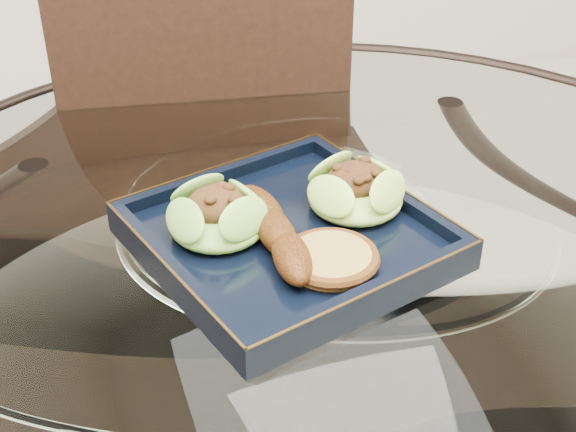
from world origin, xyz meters
name	(u,v)px	position (x,y,z in m)	size (l,w,h in m)	color
dining_table	(330,366)	(0.00, 0.00, 0.60)	(1.13, 1.13, 0.77)	white
dining_chair	(221,266)	(-0.06, 0.28, 0.55)	(0.49, 0.49, 0.99)	black
navy_plate	(288,241)	(-0.05, 0.01, 0.77)	(0.27, 0.27, 0.02)	black
lettuce_wrap_left	(218,218)	(-0.11, 0.03, 0.80)	(0.10, 0.10, 0.04)	#5EAC31
lettuce_wrap_right	(356,193)	(0.04, 0.04, 0.80)	(0.10, 0.10, 0.04)	#6FAC32
roasted_plantain	(275,231)	(-0.06, 0.00, 0.80)	(0.16, 0.03, 0.03)	#612C0A
crumb_patty	(331,260)	(-0.02, -0.05, 0.79)	(0.08, 0.08, 0.02)	gold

